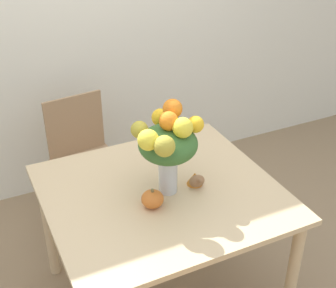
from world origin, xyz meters
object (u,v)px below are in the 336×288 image
Objects in this scene: flower_vase at (168,143)px; dining_chair_near_window at (86,160)px; pumpkin at (153,199)px; turkey_figurine at (196,179)px.

flower_vase reaches higher than dining_chair_near_window.
flower_vase is at bearing -85.80° from dining_chair_near_window.
pumpkin is 0.12× the size of dining_chair_near_window.
turkey_figurine is (0.27, 0.07, -0.01)m from pumpkin.
dining_chair_near_window is at bearing 93.19° from pumpkin.
flower_vase is 0.29m from turkey_figurine.
pumpkin is at bearing -93.26° from dining_chair_near_window.
turkey_figurine is at bearing -77.30° from dining_chair_near_window.
dining_chair_near_window is (-0.32, 0.93, -0.33)m from turkey_figurine.
pumpkin is 0.28m from turkey_figurine.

